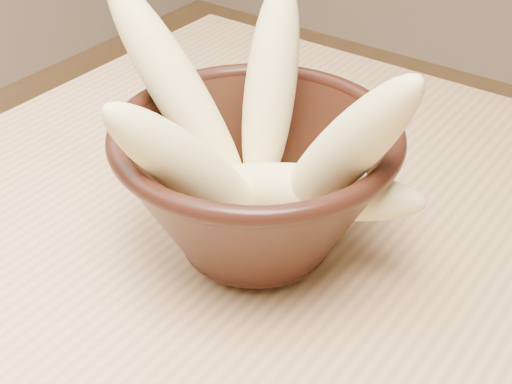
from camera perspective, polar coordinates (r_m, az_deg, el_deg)
bowl at (r=0.57m, az=0.00°, el=0.87°), size 0.23×0.23×0.12m
milk_puddle at (r=0.59m, az=0.00°, el=-1.59°), size 0.13×0.13×0.02m
banana_upright at (r=0.59m, az=1.15°, el=8.28°), size 0.08×0.12×0.18m
banana_left at (r=0.58m, az=-6.23°, el=7.99°), size 0.16×0.05×0.19m
banana_right at (r=0.50m, az=6.91°, el=3.03°), size 0.15×0.07×0.18m
banana_across at (r=0.55m, az=4.27°, el=0.06°), size 0.19×0.10×0.06m
banana_front at (r=0.51m, az=-5.33°, el=1.94°), size 0.09×0.15×0.16m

